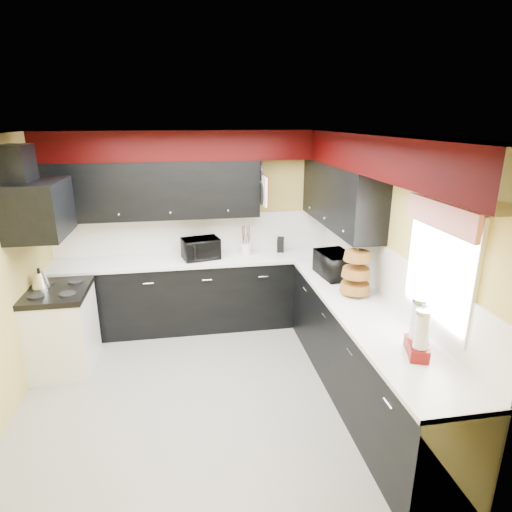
{
  "coord_description": "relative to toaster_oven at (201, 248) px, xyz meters",
  "views": [
    {
      "loc": [
        -0.12,
        -3.71,
        2.63
      ],
      "look_at": [
        0.62,
        0.67,
        1.2
      ],
      "focal_mm": 30.0,
      "sensor_mm": 36.0,
      "label": 1
    }
  ],
  "objects": [
    {
      "name": "ground",
      "position": [
        -0.05,
        -1.48,
        -1.07
      ],
      "size": [
        3.6,
        3.6,
        0.0
      ],
      "primitive_type": "plane",
      "color": "gray",
      "rests_on": "ground"
    },
    {
      "name": "wall_back",
      "position": [
        -0.05,
        0.32,
        0.18
      ],
      "size": [
        3.6,
        0.06,
        2.5
      ],
      "primitive_type": "cube",
      "color": "#E0C666",
      "rests_on": "ground"
    },
    {
      "name": "wall_right",
      "position": [
        1.75,
        -1.48,
        0.18
      ],
      "size": [
        0.06,
        3.6,
        2.5
      ],
      "primitive_type": "cube",
      "color": "#E0C666",
      "rests_on": "ground"
    },
    {
      "name": "ceiling",
      "position": [
        -0.05,
        -1.48,
        1.43
      ],
      "size": [
        3.6,
        3.6,
        0.06
      ],
      "primitive_type": "cube",
      "color": "white",
      "rests_on": "wall_back"
    },
    {
      "name": "cab_back",
      "position": [
        -0.05,
        0.02,
        -0.62
      ],
      "size": [
        3.6,
        0.6,
        0.9
      ],
      "primitive_type": "cube",
      "color": "black",
      "rests_on": "ground"
    },
    {
      "name": "cab_right",
      "position": [
        1.45,
        -1.78,
        -0.62
      ],
      "size": [
        0.6,
        3.0,
        0.9
      ],
      "primitive_type": "cube",
      "color": "black",
      "rests_on": "ground"
    },
    {
      "name": "counter_back",
      "position": [
        -0.05,
        0.02,
        -0.15
      ],
      "size": [
        3.62,
        0.64,
        0.04
      ],
      "primitive_type": "cube",
      "color": "white",
      "rests_on": "cab_back"
    },
    {
      "name": "counter_right",
      "position": [
        1.45,
        -1.78,
        -0.15
      ],
      "size": [
        0.64,
        3.02,
        0.04
      ],
      "primitive_type": "cube",
      "color": "white",
      "rests_on": "cab_right"
    },
    {
      "name": "splash_back",
      "position": [
        -0.05,
        0.31,
        0.12
      ],
      "size": [
        3.6,
        0.02,
        0.5
      ],
      "primitive_type": "cube",
      "color": "white",
      "rests_on": "counter_back"
    },
    {
      "name": "splash_right",
      "position": [
        1.74,
        -1.48,
        0.12
      ],
      "size": [
        0.02,
        3.6,
        0.5
      ],
      "primitive_type": "cube",
      "color": "white",
      "rests_on": "counter_right"
    },
    {
      "name": "upper_back",
      "position": [
        -0.55,
        0.14,
        0.73
      ],
      "size": [
        2.6,
        0.35,
        0.7
      ],
      "primitive_type": "cube",
      "color": "black",
      "rests_on": "wall_back"
    },
    {
      "name": "upper_right",
      "position": [
        1.57,
        -0.58,
        0.73
      ],
      "size": [
        0.35,
        1.8,
        0.7
      ],
      "primitive_type": "cube",
      "color": "black",
      "rests_on": "wall_right"
    },
    {
      "name": "soffit_back",
      "position": [
        -0.05,
        0.14,
        1.26
      ],
      "size": [
        3.6,
        0.36,
        0.35
      ],
      "primitive_type": "cube",
      "color": "black",
      "rests_on": "wall_back"
    },
    {
      "name": "soffit_right",
      "position": [
        1.57,
        -1.66,
        1.26
      ],
      "size": [
        0.36,
        3.24,
        0.35
      ],
      "primitive_type": "cube",
      "color": "black",
      "rests_on": "wall_right"
    },
    {
      "name": "stove",
      "position": [
        -1.55,
        -0.73,
        -0.64
      ],
      "size": [
        0.6,
        0.75,
        0.86
      ],
      "primitive_type": "cube",
      "color": "white",
      "rests_on": "ground"
    },
    {
      "name": "cooktop",
      "position": [
        -1.55,
        -0.73,
        -0.18
      ],
      "size": [
        0.62,
        0.77,
        0.06
      ],
      "primitive_type": "cube",
      "color": "black",
      "rests_on": "stove"
    },
    {
      "name": "hood",
      "position": [
        -1.6,
        -0.73,
        0.71
      ],
      "size": [
        0.5,
        0.78,
        0.55
      ],
      "primitive_type": "cube",
      "color": "black",
      "rests_on": "wall_left"
    },
    {
      "name": "hood_duct",
      "position": [
        -1.73,
        -0.73,
        1.13
      ],
      "size": [
        0.24,
        0.4,
        0.4
      ],
      "primitive_type": "cube",
      "color": "black",
      "rests_on": "wall_left"
    },
    {
      "name": "window",
      "position": [
        1.73,
        -2.38,
        0.48
      ],
      "size": [
        0.03,
        0.86,
        0.96
      ],
      "primitive_type": null,
      "color": "white",
      "rests_on": "wall_right"
    },
    {
      "name": "valance",
      "position": [
        1.68,
        -2.38,
        0.88
      ],
      "size": [
        0.04,
        0.88,
        0.2
      ],
      "primitive_type": "cube",
      "color": "red",
      "rests_on": "wall_right"
    },
    {
      "name": "pan_top",
      "position": [
        0.77,
        0.07,
        0.93
      ],
      "size": [
        0.03,
        0.22,
        0.4
      ],
      "primitive_type": null,
      "color": "black",
      "rests_on": "upper_back"
    },
    {
      "name": "pan_mid",
      "position": [
        0.77,
        -0.06,
        0.68
      ],
      "size": [
        0.03,
        0.28,
        0.46
      ],
      "primitive_type": null,
      "color": "black",
      "rests_on": "upper_back"
    },
    {
      "name": "pan_low",
      "position": [
        0.77,
        0.2,
        0.65
      ],
      "size": [
        0.03,
        0.24,
        0.42
      ],
      "primitive_type": null,
      "color": "black",
      "rests_on": "upper_back"
    },
    {
      "name": "cut_board",
      "position": [
        0.78,
        -0.18,
        0.73
      ],
      "size": [
        0.03,
        0.26,
        0.35
      ],
      "primitive_type": "cube",
      "color": "white",
      "rests_on": "upper_back"
    },
    {
      "name": "baskets",
      "position": [
        1.47,
        -1.43,
        0.11
      ],
      "size": [
        0.27,
        0.27,
        0.5
      ],
      "primitive_type": null,
      "color": "brown",
      "rests_on": "upper_right"
    },
    {
      "name": "deco_plate",
      "position": [
        1.72,
        -1.83,
        1.18
      ],
      "size": [
        0.03,
        0.24,
        0.24
      ],
      "primitive_type": null,
      "color": "white",
      "rests_on": "wall_right"
    },
    {
      "name": "toaster_oven",
      "position": [
        0.0,
        0.0,
        0.0
      ],
      "size": [
        0.52,
        0.46,
        0.26
      ],
      "primitive_type": "imported",
      "rotation": [
        0.0,
        0.0,
        0.22
      ],
      "color": "black",
      "rests_on": "counter_back"
    },
    {
      "name": "microwave",
      "position": [
        1.45,
        -0.89,
        0.01
      ],
      "size": [
        0.39,
        0.53,
        0.27
      ],
      "primitive_type": "imported",
      "rotation": [
        0.0,
        0.0,
        1.69
      ],
      "color": "black",
      "rests_on": "counter_right"
    },
    {
      "name": "utensil_crock",
      "position": [
        0.58,
        0.07,
        -0.05
      ],
      "size": [
        0.19,
        0.19,
        0.15
      ],
      "primitive_type": "cylinder",
      "rotation": [
        0.0,
        0.0,
        -0.42
      ],
      "color": "silver",
      "rests_on": "counter_back"
    },
    {
      "name": "knife_block",
      "position": [
        1.05,
        0.1,
        -0.03
      ],
      "size": [
        0.12,
        0.14,
        0.19
      ],
      "primitive_type": "cube",
      "rotation": [
        0.0,
        0.0,
        -0.29
      ],
      "color": "black",
      "rests_on": "counter_back"
    },
    {
      "name": "kettle",
      "position": [
        -1.73,
        -0.64,
        -0.07
      ],
      "size": [
        0.2,
        0.2,
        0.16
      ],
      "primitive_type": null,
      "rotation": [
        0.0,
        0.0,
        0.1
      ],
      "color": "silver",
      "rests_on": "cooktop"
    },
    {
      "name": "dispenser_a",
      "position": [
        1.51,
        -2.53,
        0.07
      ],
      "size": [
        0.18,
        0.18,
        0.4
      ],
      "primitive_type": null,
      "rotation": [
        0.0,
        0.0,
        -0.29
      ],
      "color": "maroon",
      "rests_on": "counter_right"
    },
    {
      "name": "dispenser_b",
      "position": [
        1.46,
        -2.67,
        0.05
      ],
      "size": [
        0.17,
        0.17,
        0.37
      ],
      "primitive_type": null,
      "rotation": [
        0.0,
        0.0,
        -0.36
      ],
      "color": "#600B11",
      "rests_on": "counter_right"
    }
  ]
}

